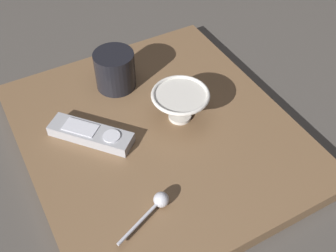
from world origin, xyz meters
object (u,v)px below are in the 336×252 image
teaspoon (158,203)px  tv_remote_near (91,134)px  coffee_mug (115,70)px  cereal_bowl (180,104)px

teaspoon → tv_remote_near: 0.22m
coffee_mug → tv_remote_near: size_ratio=0.56×
teaspoon → tv_remote_near: teaspoon is taller
coffee_mug → teaspoon: size_ratio=0.77×
cereal_bowl → teaspoon: cereal_bowl is taller
cereal_bowl → tv_remote_near: size_ratio=0.74×
coffee_mug → tv_remote_near: coffee_mug is taller
coffee_mug → tv_remote_near: bearing=48.6°
teaspoon → tv_remote_near: bearing=-78.6°
teaspoon → tv_remote_near: (0.04, -0.21, -0.00)m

